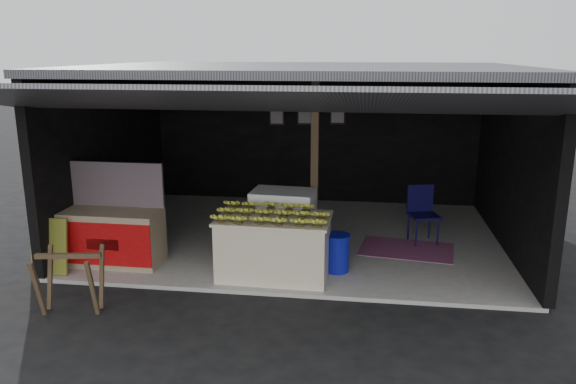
# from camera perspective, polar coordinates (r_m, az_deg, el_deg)

# --- Properties ---
(ground) EXTENTS (80.00, 80.00, 0.00)m
(ground) POSITION_cam_1_polar(r_m,az_deg,el_deg) (7.77, -0.98, -10.61)
(ground) COLOR black
(ground) RESTS_ON ground
(concrete_slab) EXTENTS (7.00, 5.00, 0.06)m
(concrete_slab) POSITION_cam_1_polar(r_m,az_deg,el_deg) (10.07, 1.25, -4.53)
(concrete_slab) COLOR gray
(concrete_slab) RESTS_ON ground
(shophouse) EXTENTS (7.40, 7.29, 3.02)m
(shophouse) POSITION_cam_1_polar(r_m,az_deg,el_deg) (9.91, 1.54, 7.47)
(shophouse) COLOR black
(shophouse) RESTS_ON ground
(banana_table) EXTENTS (1.64, 1.03, 0.89)m
(banana_table) POSITION_cam_1_polar(r_m,az_deg,el_deg) (8.15, -1.42, -5.54)
(banana_table) COLOR silver
(banana_table) RESTS_ON concrete_slab
(banana_pile) EXTENTS (1.51, 0.93, 0.18)m
(banana_pile) POSITION_cam_1_polar(r_m,az_deg,el_deg) (7.99, -1.45, -1.95)
(banana_pile) COLOR gold
(banana_pile) RESTS_ON banana_table
(white_crate) EXTENTS (1.02, 0.73, 1.08)m
(white_crate) POSITION_cam_1_polar(r_m,az_deg,el_deg) (8.89, -0.49, -3.24)
(white_crate) COLOR white
(white_crate) RESTS_ON concrete_slab
(neighbor_stall) EXTENTS (1.49, 0.68, 1.54)m
(neighbor_stall) POSITION_cam_1_polar(r_m,az_deg,el_deg) (9.03, -17.37, -4.12)
(neighbor_stall) COLOR #998466
(neighbor_stall) RESTS_ON concrete_slab
(green_signboard) EXTENTS (0.56, 0.18, 0.83)m
(green_signboard) POSITION_cam_1_polar(r_m,az_deg,el_deg) (8.96, -23.10, -5.09)
(green_signboard) COLOR black
(green_signboard) RESTS_ON concrete_slab
(sawhorse) EXTENTS (0.82, 0.82, 0.80)m
(sawhorse) POSITION_cam_1_polar(r_m,az_deg,el_deg) (7.65, -21.27, -7.92)
(sawhorse) COLOR #4B3925
(sawhorse) RESTS_ON ground
(water_barrel) EXTENTS (0.37, 0.37, 0.54)m
(water_barrel) POSITION_cam_1_polar(r_m,az_deg,el_deg) (8.41, 4.99, -6.26)
(water_barrel) COLOR #0D1496
(water_barrel) RESTS_ON concrete_slab
(plastic_chair) EXTENTS (0.57, 0.57, 0.97)m
(plastic_chair) POSITION_cam_1_polar(r_m,az_deg,el_deg) (9.85, 13.46, -1.66)
(plastic_chair) COLOR #0C0936
(plastic_chair) RESTS_ON concrete_slab
(magenta_rug) EXTENTS (1.63, 1.21, 0.01)m
(magenta_rug) POSITION_cam_1_polar(r_m,az_deg,el_deg) (9.54, 11.95, -5.70)
(magenta_rug) COLOR #6A174C
(magenta_rug) RESTS_ON concrete_slab
(picture_frames) EXTENTS (1.62, 0.04, 0.46)m
(picture_frames) POSITION_cam_1_polar(r_m,az_deg,el_deg) (12.01, 1.87, 7.83)
(picture_frames) COLOR black
(picture_frames) RESTS_ON shophouse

